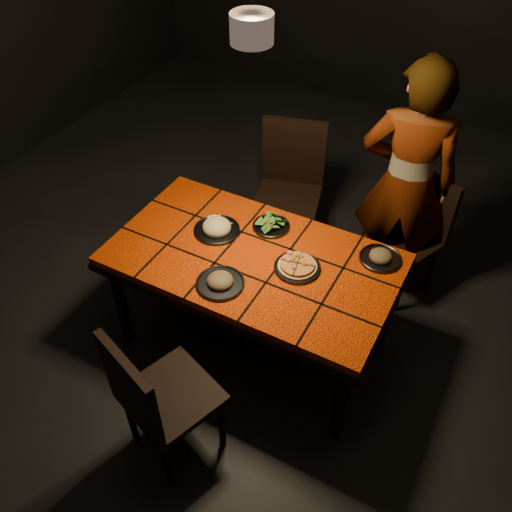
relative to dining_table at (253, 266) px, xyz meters
The scene contains 12 objects.
room_shell 0.83m from the dining_table, ahead, with size 6.04×7.04×3.08m.
dining_table is the anchor object (origin of this frame).
chair_near 0.91m from the dining_table, 93.20° to the right, with size 0.54×0.54×0.94m.
chair_far_left 1.02m from the dining_table, 103.45° to the left, with size 0.55×0.55×1.00m.
chair_far_right 1.21m from the dining_table, 55.22° to the left, with size 0.53×0.53×0.88m.
diner 1.12m from the dining_table, 58.76° to the left, with size 0.61×0.40×1.67m, color brown.
pendant_lamp 1.35m from the dining_table, ahead, with size 0.18×0.18×1.06m.
plate_pizza 0.28m from the dining_table, ahead, with size 0.26×0.26×0.04m.
plate_pasta 0.32m from the dining_table, 163.05° to the left, with size 0.27×0.27×0.09m.
plate_salad 0.29m from the dining_table, 95.29° to the left, with size 0.22×0.22×0.07m.
plate_mushroom_a 0.30m from the dining_table, 99.56° to the right, with size 0.26×0.26×0.09m.
plate_mushroom_b 0.71m from the dining_table, 26.07° to the left, with size 0.23×0.23×0.08m.
Camera 1 is at (1.07, -1.94, 2.81)m, focal length 38.00 mm.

